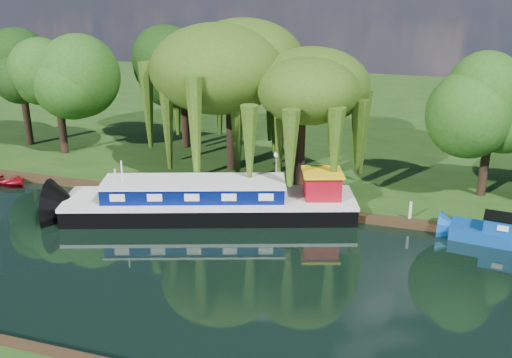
% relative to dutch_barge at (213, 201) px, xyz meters
% --- Properties ---
extents(ground, '(120.00, 120.00, 0.00)m').
position_rel_dutch_barge_xyz_m(ground, '(2.23, -6.36, -0.89)').
color(ground, black).
extents(far_bank, '(120.00, 52.00, 0.45)m').
position_rel_dutch_barge_xyz_m(far_bank, '(2.23, 27.64, -0.67)').
color(far_bank, '#1A360E').
rests_on(far_bank, ground).
extents(dutch_barge, '(17.36, 9.06, 3.59)m').
position_rel_dutch_barge_xyz_m(dutch_barge, '(0.00, 0.00, 0.00)').
color(dutch_barge, black).
rests_on(dutch_barge, ground).
extents(red_dinghy, '(3.94, 3.36, 0.69)m').
position_rel_dutch_barge_xyz_m(red_dinghy, '(-15.38, 0.80, -0.89)').
color(red_dinghy, maroon).
rests_on(red_dinghy, ground).
extents(willow_left, '(8.28, 8.28, 9.92)m').
position_rel_dutch_barge_xyz_m(willow_left, '(-1.48, 7.29, 6.76)').
color(willow_left, black).
rests_on(willow_left, far_bank).
extents(willow_right, '(6.58, 6.58, 8.02)m').
position_rel_dutch_barge_xyz_m(willow_right, '(3.92, 5.35, 5.41)').
color(willow_right, black).
rests_on(willow_right, far_bank).
extents(tree_far_left, '(5.42, 5.42, 8.73)m').
position_rel_dutch_barge_xyz_m(tree_far_left, '(-15.32, 7.11, 5.53)').
color(tree_far_left, black).
rests_on(tree_far_left, far_bank).
extents(tree_far_back, '(4.98, 4.98, 8.37)m').
position_rel_dutch_barge_xyz_m(tree_far_back, '(-19.49, 8.28, 5.40)').
color(tree_far_back, black).
rests_on(tree_far_back, far_bank).
extents(tree_far_mid, '(5.33, 5.33, 8.72)m').
position_rel_dutch_barge_xyz_m(tree_far_mid, '(-6.94, 11.53, 5.57)').
color(tree_far_mid, black).
rests_on(tree_far_mid, far_bank).
extents(tree_far_right, '(4.68, 4.68, 7.65)m').
position_rel_dutch_barge_xyz_m(tree_far_right, '(15.25, 7.25, 4.83)').
color(tree_far_right, black).
rests_on(tree_far_right, far_bank).
extents(lamppost, '(0.36, 0.36, 2.56)m').
position_rel_dutch_barge_xyz_m(lamppost, '(2.73, 4.14, 1.53)').
color(lamppost, silver).
rests_on(lamppost, far_bank).
extents(mooring_posts, '(19.16, 0.16, 1.00)m').
position_rel_dutch_barge_xyz_m(mooring_posts, '(1.73, 2.04, 0.06)').
color(mooring_posts, silver).
rests_on(mooring_posts, far_bank).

